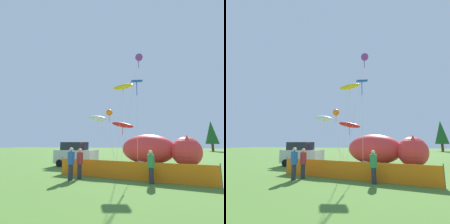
# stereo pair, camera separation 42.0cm
# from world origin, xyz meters

# --- Properties ---
(ground_plane) EXTENTS (120.00, 120.00, 0.00)m
(ground_plane) POSITION_xyz_m (0.00, 0.00, 0.00)
(ground_plane) COLOR #4C752D
(parked_car) EXTENTS (4.01, 2.31, 2.21)m
(parked_car) POSITION_xyz_m (-3.84, 1.49, 1.08)
(parked_car) COLOR #B7BCC1
(parked_car) RESTS_ON ground
(folding_chair) EXTENTS (0.71, 0.71, 0.88)m
(folding_chair) POSITION_xyz_m (2.59, -1.12, 0.51)
(folding_chair) COLOR #1959A5
(folding_chair) RESTS_ON ground
(inflatable_cat) EXTENTS (8.08, 4.86, 3.00)m
(inflatable_cat) POSITION_xyz_m (3.57, 4.35, 1.39)
(inflatable_cat) COLOR red
(inflatable_cat) RESTS_ON ground
(safety_fence) EXTENTS (9.61, 1.62, 1.15)m
(safety_fence) POSITION_xyz_m (1.85, -3.29, 0.53)
(safety_fence) COLOR orange
(safety_fence) RESTS_ON ground
(spectator_in_blue_shirt) EXTENTS (0.41, 0.41, 1.88)m
(spectator_in_blue_shirt) POSITION_xyz_m (-1.33, -4.34, 1.03)
(spectator_in_blue_shirt) COLOR #2D2D38
(spectator_in_blue_shirt) RESTS_ON ground
(spectator_in_green_shirt) EXTENTS (0.39, 0.39, 1.81)m
(spectator_in_green_shirt) POSITION_xyz_m (-1.01, -3.78, 0.99)
(spectator_in_green_shirt) COLOR #2D2D38
(spectator_in_green_shirt) RESTS_ON ground
(spectator_in_red_shirt) EXTENTS (0.38, 0.38, 1.76)m
(spectator_in_red_shirt) POSITION_xyz_m (3.28, -3.99, 0.96)
(spectator_in_red_shirt) COLOR #2D2D38
(spectator_in_red_shirt) RESTS_ON ground
(kite_white_ghost) EXTENTS (3.25, 2.16, 5.36)m
(kite_white_ghost) POSITION_xyz_m (-2.92, 4.96, 4.93)
(kite_white_ghost) COLOR silver
(kite_white_ghost) RESTS_ON ground
(kite_blue_box) EXTENTS (1.11, 1.67, 7.80)m
(kite_blue_box) POSITION_xyz_m (2.11, 0.92, 7.44)
(kite_blue_box) COLOR silver
(kite_blue_box) RESTS_ON ground
(kite_yellow_hero) EXTENTS (2.66, 1.31, 9.62)m
(kite_yellow_hero) POSITION_xyz_m (-0.19, 6.74, 9.09)
(kite_yellow_hero) COLOR silver
(kite_yellow_hero) RESTS_ON ground
(kite_purple_delta) EXTENTS (2.56, 1.63, 11.83)m
(kite_purple_delta) POSITION_xyz_m (2.12, 3.31, 11.10)
(kite_purple_delta) COLOR silver
(kite_purple_delta) RESTS_ON ground
(kite_red_lizard) EXTENTS (3.10, 1.03, 5.09)m
(kite_red_lizard) POSITION_xyz_m (-0.63, 8.34, 4.44)
(kite_red_lizard) COLOR silver
(kite_red_lizard) RESTS_ON ground
(kite_orange_flower) EXTENTS (1.18, 0.91, 6.60)m
(kite_orange_flower) POSITION_xyz_m (-2.40, 8.23, 6.14)
(kite_orange_flower) COLOR silver
(kite_orange_flower) RESTS_ON ground
(horizon_tree_west) EXTENTS (3.24, 3.24, 7.74)m
(horizon_tree_west) POSITION_xyz_m (17.35, 36.16, 4.75)
(horizon_tree_west) COLOR brown
(horizon_tree_west) RESTS_ON ground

